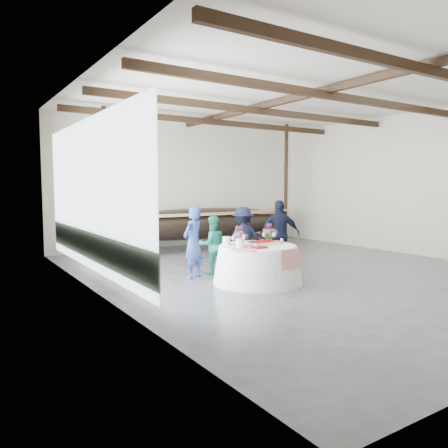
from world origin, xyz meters
TOP-DOWN VIEW (x-y plane):
  - floor at (0.00, 0.00)m, footprint 10.00×12.00m
  - wall_back at (0.00, 6.00)m, footprint 10.00×0.02m
  - wall_left at (-5.00, 0.00)m, footprint 0.02×12.00m
  - wall_right at (5.00, 0.00)m, footprint 0.02×12.00m
  - ceiling at (0.00, 0.00)m, footprint 10.00×12.00m
  - pavilion_structure at (0.00, 0.78)m, footprint 9.80×11.76m
  - open_bay at (-4.95, 1.00)m, footprint 0.03×7.00m
  - longboat_display at (-0.21, 4.52)m, footprint 7.68×1.54m
  - banquet_table at (-1.67, -0.55)m, footprint 2.01×2.01m
  - tabletop_items at (-1.72, -0.46)m, footprint 1.88×1.43m
  - guest_woman_blue at (-2.64, 0.70)m, footprint 0.74×0.65m
  - guest_woman_teal at (-1.96, 0.94)m, footprint 0.80×0.69m
  - guest_man_left at (-1.02, 0.95)m, footprint 1.16×0.82m
  - guest_man_right at (-0.07, 0.60)m, footprint 1.13×0.95m

SIDE VIEW (x-z plane):
  - floor at x=0.00m, z-range -0.01..0.01m
  - banquet_table at x=-1.67m, z-range 0.00..0.86m
  - guest_woman_teal at x=-1.96m, z-range 0.00..1.44m
  - guest_man_left at x=-1.02m, z-range 0.00..1.64m
  - guest_woman_blue at x=-2.64m, z-range 0.00..1.70m
  - guest_man_right at x=-0.07m, z-range 0.00..1.81m
  - longboat_display at x=-0.21m, z-range 0.20..1.64m
  - tabletop_items at x=-1.72m, z-range 0.81..1.21m
  - open_bay at x=-4.95m, z-range 0.23..3.43m
  - wall_back at x=0.00m, z-range 0.00..4.50m
  - wall_left at x=-5.00m, z-range 0.00..4.50m
  - wall_right at x=5.00m, z-range 0.00..4.50m
  - pavilion_structure at x=0.00m, z-range 1.75..6.25m
  - ceiling at x=0.00m, z-range 4.50..4.50m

